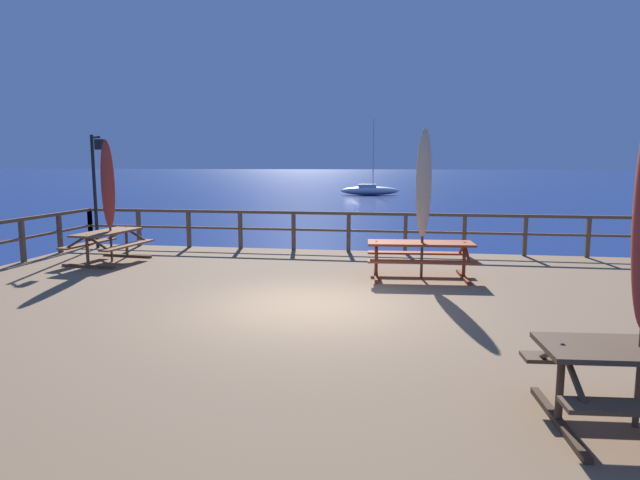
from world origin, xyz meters
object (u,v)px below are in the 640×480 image
(picnic_table_front_left, at_px, (640,369))
(patio_umbrella_tall_mid_right, at_px, (108,185))
(sailboat_distant, at_px, (370,190))
(patio_umbrella_short_mid, at_px, (424,184))
(lamp_post_hooked, at_px, (96,174))
(picnic_table_back_right, at_px, (420,251))
(picnic_table_front_right, at_px, (108,240))

(picnic_table_front_left, relative_size, patio_umbrella_tall_mid_right, 0.62)
(patio_umbrella_tall_mid_right, distance_m, sailboat_distant, 43.90)
(patio_umbrella_tall_mid_right, height_order, patio_umbrella_short_mid, patio_umbrella_short_mid)
(lamp_post_hooked, height_order, sailboat_distant, sailboat_distant)
(picnic_table_front_left, relative_size, lamp_post_hooked, 0.58)
(picnic_table_front_left, relative_size, sailboat_distant, 0.24)
(patio_umbrella_tall_mid_right, bearing_deg, picnic_table_back_right, -5.56)
(picnic_table_back_right, relative_size, patio_umbrella_short_mid, 0.74)
(picnic_table_front_right, relative_size, sailboat_distant, 0.26)
(patio_umbrella_tall_mid_right, height_order, sailboat_distant, sailboat_distant)
(picnic_table_front_left, relative_size, patio_umbrella_short_mid, 0.60)
(picnic_table_front_left, xyz_separation_m, picnic_table_back_right, (-1.84, 6.36, 0.01))
(picnic_table_back_right, height_order, patio_umbrella_tall_mid_right, patio_umbrella_tall_mid_right)
(picnic_table_front_right, bearing_deg, lamp_post_hooked, 125.75)
(picnic_table_front_left, relative_size, picnic_table_back_right, 0.81)
(picnic_table_front_right, bearing_deg, sailboat_distant, 85.64)
(patio_umbrella_short_mid, relative_size, lamp_post_hooked, 0.98)
(patio_umbrella_short_mid, bearing_deg, lamp_post_hooked, 163.56)
(sailboat_distant, bearing_deg, picnic_table_back_right, -84.62)
(picnic_table_front_right, bearing_deg, picnic_table_back_right, -5.00)
(patio_umbrella_short_mid, bearing_deg, patio_umbrella_tall_mid_right, 173.93)
(picnic_table_front_left, xyz_separation_m, patio_umbrella_short_mid, (-1.80, 6.29, 1.43))
(lamp_post_hooked, bearing_deg, picnic_table_back_right, -16.09)
(patio_umbrella_short_mid, xyz_separation_m, lamp_post_hooked, (-8.93, 2.64, 0.13))
(picnic_table_front_right, bearing_deg, picnic_table_front_left, -36.87)
(lamp_post_hooked, bearing_deg, sailboat_distant, 83.58)
(patio_umbrella_short_mid, height_order, lamp_post_hooked, lamp_post_hooked)
(lamp_post_hooked, bearing_deg, picnic_table_front_left, -39.75)
(patio_umbrella_tall_mid_right, bearing_deg, picnic_table_front_right, -121.67)
(patio_umbrella_tall_mid_right, xyz_separation_m, sailboat_distant, (3.30, 43.72, -2.20))
(picnic_table_front_left, bearing_deg, patio_umbrella_tall_mid_right, 142.73)
(picnic_table_back_right, distance_m, sailboat_distant, 44.65)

